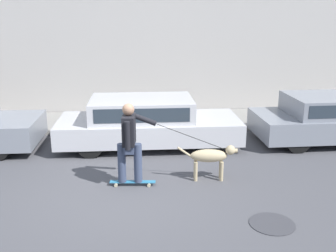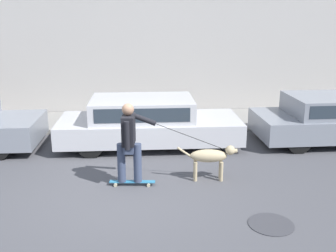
{
  "view_description": "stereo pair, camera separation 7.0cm",
  "coord_description": "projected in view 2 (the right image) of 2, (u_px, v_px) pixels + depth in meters",
  "views": [
    {
      "loc": [
        0.32,
        -6.89,
        3.31
      ],
      "look_at": [
        0.94,
        1.23,
        0.95
      ],
      "focal_mm": 42.0,
      "sensor_mm": 36.0,
      "label": 1
    },
    {
      "loc": [
        0.39,
        -6.89,
        3.31
      ],
      "look_at": [
        0.94,
        1.23,
        0.95
      ],
      "focal_mm": 42.0,
      "sensor_mm": 36.0,
      "label": 2
    }
  ],
  "objects": [
    {
      "name": "parked_car_2",
      "position": [
        332.0,
        119.0,
        10.33
      ],
      "size": [
        4.1,
        1.92,
        1.24
      ],
      "rotation": [
        0.0,
        0.0,
        0.02
      ],
      "color": "black",
      "rests_on": "ground_plane"
    },
    {
      "name": "manhole_cover",
      "position": [
        271.0,
        224.0,
        6.37
      ],
      "size": [
        0.74,
        0.74,
        0.01
      ],
      "color": "#38383D",
      "rests_on": "ground_plane"
    },
    {
      "name": "skateboarder",
      "position": [
        130.0,
        140.0,
        7.55
      ],
      "size": [
        2.44,
        0.66,
        1.67
      ],
      "rotation": [
        0.0,
        0.0,
        -0.08
      ],
      "color": "beige",
      "rests_on": "ground_plane"
    },
    {
      "name": "sidewalk_curb",
      "position": [
        130.0,
        121.0,
        12.18
      ],
      "size": [
        30.0,
        2.13,
        0.14
      ],
      "color": "gray",
      "rests_on": "ground_plane"
    },
    {
      "name": "back_wall",
      "position": [
        129.0,
        33.0,
        12.64
      ],
      "size": [
        32.0,
        0.3,
        5.33
      ],
      "color": "#B2ADA8",
      "rests_on": "ground_plane"
    },
    {
      "name": "dog",
      "position": [
        211.0,
        157.0,
        7.95
      ],
      "size": [
        1.22,
        0.32,
        0.74
      ],
      "rotation": [
        0.0,
        0.0,
        -0.07
      ],
      "color": "tan",
      "rests_on": "ground_plane"
    },
    {
      "name": "ground_plane",
      "position": [
        124.0,
        193.0,
        7.5
      ],
      "size": [
        36.0,
        36.0,
        0.0
      ],
      "primitive_type": "plane",
      "color": "#47474C"
    },
    {
      "name": "parked_car_1",
      "position": [
        147.0,
        122.0,
        10.01
      ],
      "size": [
        4.58,
        1.81,
        1.24
      ],
      "rotation": [
        0.0,
        0.0,
        -0.0
      ],
      "color": "black",
      "rests_on": "ground_plane"
    }
  ]
}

